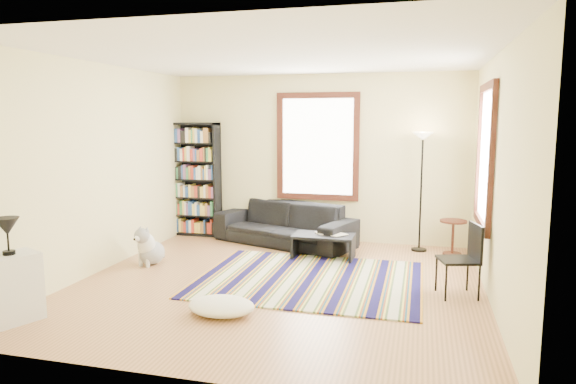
% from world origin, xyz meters
% --- Properties ---
extents(floor, '(5.00, 5.00, 0.10)m').
position_xyz_m(floor, '(0.00, 0.00, -0.05)').
color(floor, tan).
rests_on(floor, ground).
extents(ceiling, '(5.00, 5.00, 0.10)m').
position_xyz_m(ceiling, '(0.00, 0.00, 2.85)').
color(ceiling, white).
rests_on(ceiling, floor).
extents(wall_back, '(5.00, 0.10, 2.80)m').
position_xyz_m(wall_back, '(0.00, 2.55, 1.40)').
color(wall_back, beige).
rests_on(wall_back, floor).
extents(wall_front, '(5.00, 0.10, 2.80)m').
position_xyz_m(wall_front, '(0.00, -2.55, 1.40)').
color(wall_front, beige).
rests_on(wall_front, floor).
extents(wall_left, '(0.10, 5.00, 2.80)m').
position_xyz_m(wall_left, '(-2.55, 0.00, 1.40)').
color(wall_left, beige).
rests_on(wall_left, floor).
extents(wall_right, '(0.10, 5.00, 2.80)m').
position_xyz_m(wall_right, '(2.55, 0.00, 1.40)').
color(wall_right, beige).
rests_on(wall_right, floor).
extents(window_back, '(1.20, 0.06, 1.60)m').
position_xyz_m(window_back, '(0.00, 2.47, 1.60)').
color(window_back, white).
rests_on(window_back, wall_back).
extents(window_right, '(0.06, 1.20, 1.60)m').
position_xyz_m(window_right, '(2.47, 0.80, 1.60)').
color(window_right, white).
rests_on(window_right, wall_right).
extents(rug, '(2.82, 2.26, 0.02)m').
position_xyz_m(rug, '(0.36, 0.25, 0.01)').
color(rug, '#0E0B3A').
rests_on(rug, floor).
extents(sofa, '(2.51, 1.64, 0.68)m').
position_xyz_m(sofa, '(-0.47, 2.05, 0.34)').
color(sofa, black).
rests_on(sofa, floor).
extents(bookshelf, '(0.90, 0.30, 2.00)m').
position_xyz_m(bookshelf, '(-2.19, 2.32, 1.00)').
color(bookshelf, black).
rests_on(bookshelf, floor).
extents(coffee_table, '(1.01, 0.74, 0.36)m').
position_xyz_m(coffee_table, '(0.33, 1.33, 0.18)').
color(coffee_table, black).
rests_on(coffee_table, floor).
extents(book_a, '(0.24, 0.23, 0.02)m').
position_xyz_m(book_a, '(0.23, 1.33, 0.37)').
color(book_a, beige).
rests_on(book_a, coffee_table).
extents(book_b, '(0.29, 0.30, 0.02)m').
position_xyz_m(book_b, '(0.48, 1.38, 0.37)').
color(book_b, beige).
rests_on(book_b, coffee_table).
extents(floor_cushion, '(0.83, 0.70, 0.18)m').
position_xyz_m(floor_cushion, '(-0.30, -1.14, 0.09)').
color(floor_cushion, silver).
rests_on(floor_cushion, floor).
extents(floor_lamp, '(0.38, 0.38, 1.86)m').
position_xyz_m(floor_lamp, '(1.71, 2.15, 0.93)').
color(floor_lamp, black).
rests_on(floor_lamp, floor).
extents(side_table, '(0.52, 0.52, 0.54)m').
position_xyz_m(side_table, '(2.20, 2.01, 0.27)').
color(side_table, '#3F1C0F').
rests_on(side_table, floor).
extents(folding_chair, '(0.51, 0.50, 0.86)m').
position_xyz_m(folding_chair, '(2.15, 0.10, 0.43)').
color(folding_chair, black).
rests_on(folding_chair, floor).
extents(white_cabinet, '(0.55, 0.61, 0.70)m').
position_xyz_m(white_cabinet, '(-2.30, -1.85, 0.35)').
color(white_cabinet, silver).
rests_on(white_cabinet, floor).
extents(table_lamp, '(0.26, 0.26, 0.38)m').
position_xyz_m(table_lamp, '(-2.30, -1.85, 0.89)').
color(table_lamp, black).
rests_on(table_lamp, white_cabinet).
extents(dog, '(0.49, 0.62, 0.55)m').
position_xyz_m(dog, '(-1.99, 0.41, 0.28)').
color(dog, '#B6B6B6').
rests_on(dog, floor).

